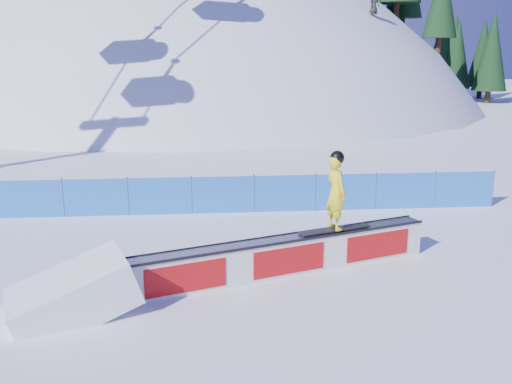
{
  "coord_description": "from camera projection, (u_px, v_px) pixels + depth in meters",
  "views": [
    {
      "loc": [
        1.52,
        -13.19,
        5.18
      ],
      "look_at": [
        2.8,
        1.44,
        1.45
      ],
      "focal_mm": 40.0,
      "sensor_mm": 36.0,
      "label": 1
    }
  ],
  "objects": [
    {
      "name": "safety_fence",
      "position": [
        160.0,
        196.0,
        18.08
      ],
      "size": [
        22.05,
        0.05,
        1.3
      ],
      "color": "blue",
      "rests_on": "ground"
    },
    {
      "name": "rail_box",
      "position": [
        284.0,
        256.0,
        13.31
      ],
      "size": [
        7.36,
        3.04,
        0.91
      ],
      "rotation": [
        0.0,
        0.0,
        0.34
      ],
      "color": "silver",
      "rests_on": "ground"
    },
    {
      "name": "treeline",
      "position": [
        448.0,
        7.0,
        53.58
      ],
      "size": [
        22.28,
        11.9,
        20.04
      ],
      "color": "#322214",
      "rests_on": "ground"
    },
    {
      "name": "snow_hill",
      "position": [
        195.0,
        279.0,
        58.87
      ],
      "size": [
        64.0,
        64.0,
        64.0
      ],
      "color": "white",
      "rests_on": "ground"
    },
    {
      "name": "snow_ramp",
      "position": [
        75.0,
        312.0,
        11.51
      ],
      "size": [
        2.94,
        2.36,
        1.59
      ],
      "primitive_type": null,
      "rotation": [
        0.0,
        -0.31,
        0.34
      ],
      "color": "white",
      "rests_on": "ground"
    },
    {
      "name": "ground",
      "position": [
        147.0,
        267.0,
        13.89
      ],
      "size": [
        160.0,
        160.0,
        0.0
      ],
      "primitive_type": "plane",
      "color": "white",
      "rests_on": "ground"
    },
    {
      "name": "snowboarder",
      "position": [
        336.0,
        192.0,
        13.51
      ],
      "size": [
        1.86,
        0.93,
        1.94
      ],
      "rotation": [
        0.0,
        0.0,
        1.93
      ],
      "color": "black",
      "rests_on": "rail_box"
    }
  ]
}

